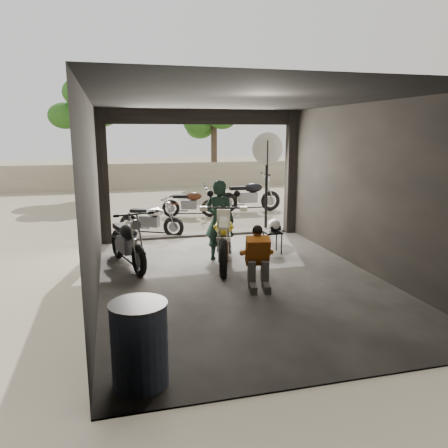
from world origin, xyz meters
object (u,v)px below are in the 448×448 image
left_bike (127,238)px  rider (219,221)px  mechanic (258,260)px  sign_post (267,163)px  outside_bike_b (190,201)px  oil_drum (140,345)px  main_bike (224,234)px  outside_bike_a (151,217)px  outside_bike_c (249,193)px  stool (273,235)px  helmet (274,225)px

left_bike → rider: size_ratio=1.02×
mechanic → sign_post: size_ratio=0.40×
outside_bike_b → oil_drum: size_ratio=1.69×
main_bike → outside_bike_a: size_ratio=1.29×
main_bike → outside_bike_c: main_bike is taller
main_bike → mechanic: (0.24, -1.43, -0.14)m
outside_bike_a → oil_drum: outside_bike_a is taller
stool → oil_drum: oil_drum is taller
helmet → oil_drum: 5.60m
left_bike → rider: (1.88, -0.05, 0.27)m
outside_bike_b → outside_bike_c: size_ratio=0.81×
left_bike → stool: left_bike is taller
main_bike → helmet: main_bike is taller
outside_bike_b → rider: 4.95m
stool → outside_bike_a: bearing=136.3°
oil_drum → helmet: bearing=54.5°
rider → helmet: rider is taller
main_bike → mechanic: main_bike is taller
outside_bike_a → sign_post: size_ratio=0.58×
left_bike → outside_bike_c: outside_bike_c is taller
left_bike → sign_post: size_ratio=0.66×
outside_bike_b → helmet: (1.05, -4.65, 0.12)m
mechanic → helmet: size_ratio=3.63×
main_bike → oil_drum: main_bike is taller
mechanic → sign_post: bearing=79.1°
helmet → oil_drum: (-3.24, -4.56, -0.18)m
outside_bike_b → sign_post: size_ratio=0.59×
outside_bike_c → mechanic: bearing=163.7°
left_bike → oil_drum: size_ratio=1.89×
left_bike → outside_bike_b: 5.33m
outside_bike_c → main_bike: bearing=157.8°
stool → main_bike: bearing=-154.8°
left_bike → sign_post: 4.99m
main_bike → left_bike: 1.93m
outside_bike_a → stool: (2.45, -2.35, -0.08)m
outside_bike_a → helmet: outside_bike_a is taller
mechanic → outside_bike_a: bearing=118.6°
outside_bike_a → sign_post: sign_post is taller
outside_bike_a → left_bike: bearing=-166.8°
outside_bike_a → oil_drum: 6.89m
stool → left_bike: bearing=-176.8°
main_bike → stool: main_bike is taller
main_bike → outside_bike_a: main_bike is taller
outside_bike_a → outside_bike_b: 2.77m
main_bike → stool: size_ratio=3.89×
outside_bike_c → mechanic: 7.47m
outside_bike_c → oil_drum: 10.55m
main_bike → sign_post: (2.06, 3.22, 1.15)m
main_bike → stool: (1.27, 0.60, -0.23)m
main_bike → stool: 1.42m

